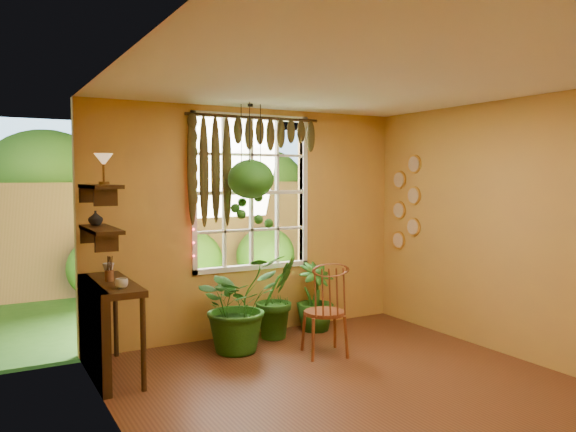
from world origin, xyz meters
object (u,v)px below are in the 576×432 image
object	(u,v)px
windsor_chair	(325,324)
potted_plant_left	(237,303)
counter_ledge	(99,319)
potted_plant_mid	(277,297)
hanging_basket	(251,181)

from	to	relation	value
windsor_chair	potted_plant_left	distance (m)	0.97
counter_ledge	potted_plant_left	world-z (taller)	potted_plant_left
counter_ledge	potted_plant_mid	distance (m)	2.11
windsor_chair	potted_plant_left	size ratio (longest dim) A/B	1.10
counter_ledge	potted_plant_mid	size ratio (longest dim) A/B	1.25
windsor_chair	hanging_basket	size ratio (longest dim) A/B	0.82
counter_ledge	potted_plant_mid	world-z (taller)	potted_plant_mid
windsor_chair	potted_plant_mid	world-z (taller)	windsor_chair
windsor_chair	hanging_basket	world-z (taller)	hanging_basket
counter_ledge	potted_plant_mid	xyz separation A→B (m)	(2.08, 0.34, -0.07)
windsor_chair	hanging_basket	xyz separation A→B (m)	(-0.49, 0.78, 1.50)
counter_ledge	windsor_chair	size ratio (longest dim) A/B	1.04
counter_ledge	potted_plant_left	bearing A→B (deg)	3.85
potted_plant_mid	hanging_basket	bearing A→B (deg)	-171.68
windsor_chair	potted_plant_left	bearing A→B (deg)	156.42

